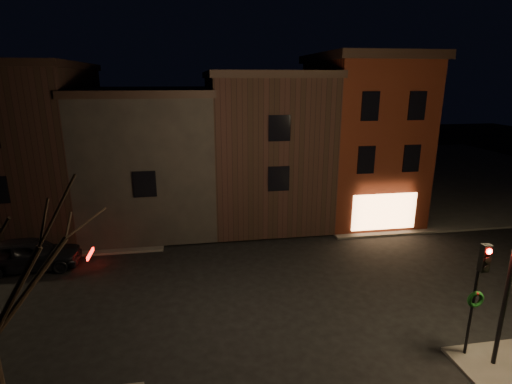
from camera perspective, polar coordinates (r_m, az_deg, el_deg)
ground at (r=18.35m, az=2.17°, el=-13.79°), size 120.00×120.00×0.00m
sidewalk_far_right at (r=43.48m, az=23.22°, el=2.61°), size 30.00×30.00×0.12m
corner_building at (r=27.74m, az=14.78°, el=7.74°), size 6.50×8.50×10.50m
row_building_a at (r=26.88m, az=0.93°, el=6.79°), size 7.30×10.30×9.40m
row_building_b at (r=26.65m, az=-14.66°, el=5.11°), size 7.80×10.30×8.40m
row_building_c at (r=28.14m, az=-29.68°, el=5.65°), size 7.30×10.30×9.90m
traffic_signal at (r=14.84m, az=29.22°, el=-11.31°), size 0.58×0.38×4.05m
parked_car_a at (r=22.69m, az=-29.69°, el=-7.70°), size 4.87×2.21×1.62m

